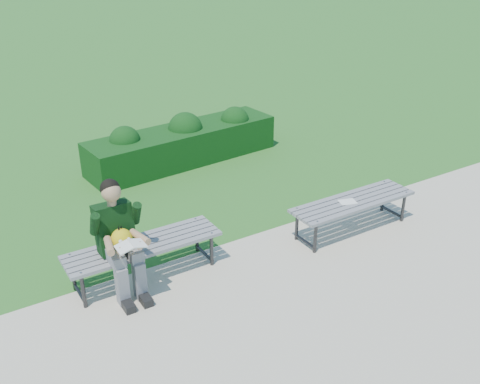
{
  "coord_description": "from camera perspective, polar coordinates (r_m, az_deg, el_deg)",
  "views": [
    {
      "loc": [
        -3.02,
        -5.17,
        3.65
      ],
      "look_at": [
        0.12,
        -0.1,
        0.77
      ],
      "focal_mm": 40.0,
      "sensor_mm": 36.0,
      "label": 1
    }
  ],
  "objects": [
    {
      "name": "bench_left",
      "position": [
        6.25,
        -10.25,
        -5.87
      ],
      "size": [
        1.8,
        0.5,
        0.46
      ],
      "color": "gray",
      "rests_on": "walkway"
    },
    {
      "name": "walkway",
      "position": [
        5.84,
        7.75,
        -13.07
      ],
      "size": [
        30.0,
        3.5,
        0.02
      ],
      "color": "#BEB6A1",
      "rests_on": "ground"
    },
    {
      "name": "seated_boy",
      "position": [
        5.94,
        -12.81,
        -4.57
      ],
      "size": [
        0.56,
        0.76,
        1.31
      ],
      "color": "gray",
      "rests_on": "walkway"
    },
    {
      "name": "ground",
      "position": [
        7.01,
        -1.28,
        -5.58
      ],
      "size": [
        80.0,
        80.0,
        0.0
      ],
      "color": "#307A26",
      "rests_on": "ground"
    },
    {
      "name": "hedge",
      "position": [
        9.49,
        -6.04,
        5.35
      ],
      "size": [
        3.52,
        1.18,
        0.87
      ],
      "color": "#104314",
      "rests_on": "ground"
    },
    {
      "name": "bench_right",
      "position": [
        7.27,
        11.95,
        -1.25
      ],
      "size": [
        1.8,
        0.5,
        0.46
      ],
      "color": "gray",
      "rests_on": "walkway"
    },
    {
      "name": "paper_sheet",
      "position": [
        7.18,
        11.41,
        -1.03
      ],
      "size": [
        0.26,
        0.22,
        0.01
      ],
      "color": "white",
      "rests_on": "bench_right"
    }
  ]
}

